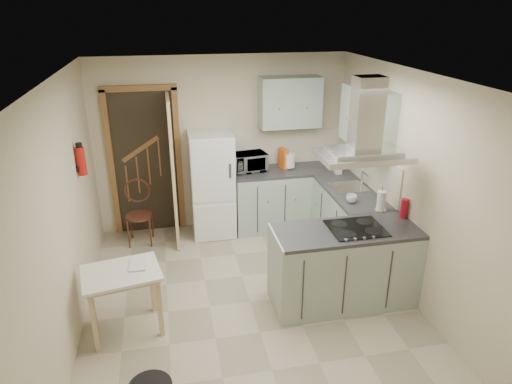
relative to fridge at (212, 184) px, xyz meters
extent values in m
plane|color=#B2A48A|center=(0.20, -1.80, -0.75)|extent=(4.20, 4.20, 0.00)
plane|color=silver|center=(0.20, -1.80, 1.75)|extent=(4.20, 4.20, 0.00)
plane|color=beige|center=(0.20, 0.30, 0.50)|extent=(3.60, 0.00, 3.60)
plane|color=beige|center=(-1.60, -1.80, 0.50)|extent=(0.00, 4.20, 4.20)
plane|color=beige|center=(2.00, -1.80, 0.50)|extent=(0.00, 4.20, 4.20)
cube|color=brown|center=(-0.90, 0.27, 0.30)|extent=(1.10, 0.12, 2.10)
cube|color=white|center=(0.00, 0.00, 0.00)|extent=(0.60, 0.60, 1.50)
cube|color=#9EB2A0|center=(0.86, 0.00, -0.30)|extent=(1.08, 0.60, 0.90)
cube|color=#9EB2A0|center=(1.70, -0.68, -0.30)|extent=(0.60, 1.95, 0.90)
cube|color=beige|center=(1.16, 0.29, 0.40)|extent=(1.68, 0.02, 0.50)
cube|color=#9EB2A0|center=(1.15, 0.12, 1.10)|extent=(0.85, 0.35, 0.70)
cube|color=#9EB2A0|center=(1.82, -0.95, 1.10)|extent=(0.35, 0.90, 0.70)
cube|color=#9EB2A0|center=(1.22, -1.98, -0.30)|extent=(1.55, 0.65, 0.90)
cube|color=black|center=(1.32, -1.98, 0.16)|extent=(0.58, 0.50, 0.01)
cube|color=silver|center=(1.32, -1.98, 0.97)|extent=(0.90, 0.55, 0.10)
cube|color=silver|center=(1.70, -0.85, 0.16)|extent=(0.45, 0.40, 0.01)
cylinder|color=#B2140F|center=(-1.54, -0.90, 0.75)|extent=(0.10, 0.10, 0.32)
cube|color=tan|center=(-1.13, -2.01, -0.40)|extent=(0.83, 0.68, 0.70)
cube|color=#493118|center=(-1.03, -0.12, -0.34)|extent=(0.40, 0.40, 0.83)
imported|color=black|center=(0.55, 0.05, 0.28)|extent=(0.52, 0.39, 0.26)
cylinder|color=white|center=(1.14, 0.04, 0.27)|extent=(0.20, 0.20, 0.24)
cube|color=orange|center=(1.06, 0.08, 0.29)|extent=(0.12, 0.21, 0.29)
imported|color=#B6B4C1|center=(1.76, -0.33, 0.25)|extent=(0.09, 0.09, 0.19)
cylinder|color=white|center=(1.79, -1.60, 0.27)|extent=(0.10, 0.10, 0.25)
imported|color=silver|center=(1.54, -1.32, 0.20)|extent=(0.17, 0.17, 0.10)
cylinder|color=#B00F20|center=(1.95, -1.83, 0.26)|extent=(0.09, 0.09, 0.22)
imported|color=#9D4C34|center=(-1.05, -1.92, 0.00)|extent=(0.19, 0.24, 0.10)
camera|label=1|loc=(-0.60, -6.02, 2.38)|focal=32.00mm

